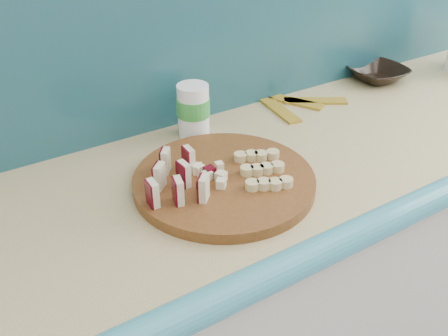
% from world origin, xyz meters
% --- Properties ---
extents(kitchen_counter, '(2.20, 0.63, 0.91)m').
position_xyz_m(kitchen_counter, '(0.10, 1.50, 0.46)').
color(kitchen_counter, beige).
rests_on(kitchen_counter, ground).
extents(backsplash, '(2.20, 0.02, 0.50)m').
position_xyz_m(backsplash, '(0.10, 1.79, 1.16)').
color(backsplash, teal).
rests_on(backsplash, kitchen_counter).
extents(cutting_board, '(0.50, 0.50, 0.02)m').
position_xyz_m(cutting_board, '(-0.38, 1.47, 0.92)').
color(cutting_board, '#4F2911').
rests_on(cutting_board, kitchen_counter).
extents(apple_wedges, '(0.15, 0.17, 0.05)m').
position_xyz_m(apple_wedges, '(-0.48, 1.48, 0.96)').
color(apple_wedges, beige).
rests_on(apple_wedges, cutting_board).
extents(apple_chunks, '(0.06, 0.06, 0.02)m').
position_xyz_m(apple_chunks, '(-0.40, 1.48, 0.94)').
color(apple_chunks, '#F3E6C2').
rests_on(apple_chunks, cutting_board).
extents(banana_slices, '(0.14, 0.16, 0.02)m').
position_xyz_m(banana_slices, '(-0.30, 1.44, 0.94)').
color(banana_slices, '#CDB97D').
rests_on(banana_slices, cutting_board).
extents(brown_bowl, '(0.19, 0.19, 0.04)m').
position_xyz_m(brown_bowl, '(0.34, 1.71, 0.93)').
color(brown_bowl, black).
rests_on(brown_bowl, kitchen_counter).
extents(canister, '(0.08, 0.08, 0.13)m').
position_xyz_m(canister, '(-0.32, 1.70, 0.98)').
color(canister, white).
rests_on(canister, kitchen_counter).
extents(banana_peel, '(0.24, 0.20, 0.01)m').
position_xyz_m(banana_peel, '(0.01, 1.70, 0.91)').
color(banana_peel, gold).
rests_on(banana_peel, kitchen_counter).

